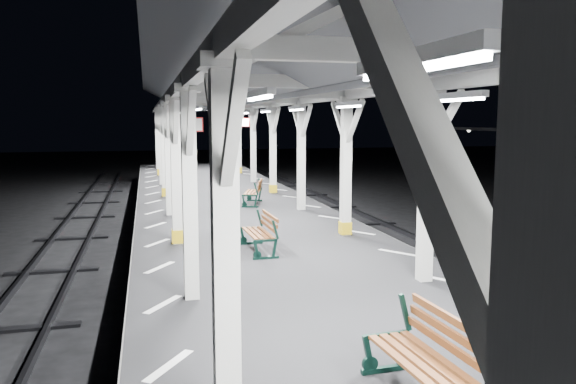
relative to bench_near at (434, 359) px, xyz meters
name	(u,v)px	position (x,y,z in m)	size (l,w,h in m)	color
ground	(285,308)	(-0.03, 5.93, -1.48)	(120.00, 120.00, 0.00)	black
platform	(285,284)	(-0.03, 5.93, -0.98)	(6.00, 50.00, 1.00)	black
hazard_stripes_left	(160,267)	(-2.48, 5.93, -0.47)	(1.00, 48.00, 0.01)	silver
hazard_stripes_right	(398,253)	(2.42, 5.93, -0.47)	(1.00, 48.00, 0.01)	silver
track_left	(17,326)	(-5.03, 5.93, -1.40)	(2.20, 60.00, 0.16)	#2D2D33
track_right	(502,286)	(4.97, 5.93, -1.40)	(2.20, 60.00, 0.16)	#2D2D33
canopy	(285,79)	(-0.03, 5.92, 3.08)	(5.40, 49.00, 4.65)	silver
bench_near	(434,359)	(0.00, 0.00, 0.00)	(0.71, 1.68, 0.89)	black
bench_mid	(262,231)	(-0.32, 6.79, -0.05)	(0.59, 1.49, 0.80)	black
bench_far	(255,191)	(0.78, 13.38, -0.05)	(0.94, 1.58, 0.81)	black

